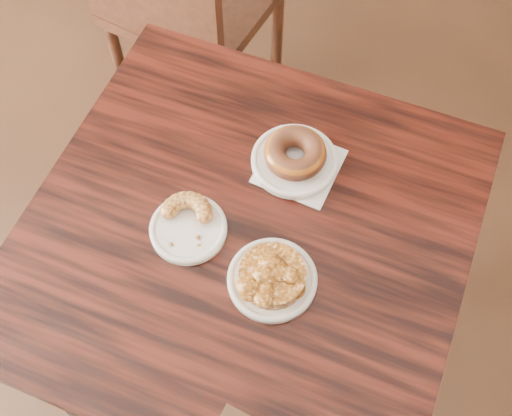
# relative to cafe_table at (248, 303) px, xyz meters

# --- Properties ---
(cafe_table) EXTENTS (0.98, 0.98, 0.75)m
(cafe_table) POSITION_rel_cafe_table_xyz_m (0.00, 0.00, 0.00)
(cafe_table) COLOR black
(cafe_table) RESTS_ON floor
(chair_far) EXTENTS (0.61, 0.61, 0.90)m
(chair_far) POSITION_rel_cafe_table_xyz_m (-0.29, 0.89, 0.08)
(chair_far) COLOR black
(chair_far) RESTS_ON floor
(napkin) EXTENTS (0.19, 0.19, 0.00)m
(napkin) POSITION_rel_cafe_table_xyz_m (0.08, 0.16, 0.38)
(napkin) COLOR silver
(napkin) RESTS_ON cafe_table
(plate_donut) EXTENTS (0.17, 0.17, 0.01)m
(plate_donut) POSITION_rel_cafe_table_xyz_m (0.07, 0.16, 0.38)
(plate_donut) COLOR white
(plate_donut) RESTS_ON napkin
(plate_cruller) EXTENTS (0.14, 0.14, 0.01)m
(plate_cruller) POSITION_rel_cafe_table_xyz_m (-0.10, -0.01, 0.38)
(plate_cruller) COLOR white
(plate_cruller) RESTS_ON cafe_table
(plate_fritter) EXTENTS (0.16, 0.16, 0.01)m
(plate_fritter) POSITION_rel_cafe_table_xyz_m (0.06, -0.09, 0.38)
(plate_fritter) COLOR silver
(plate_fritter) RESTS_ON cafe_table
(glazed_donut) EXTENTS (0.12, 0.12, 0.04)m
(glazed_donut) POSITION_rel_cafe_table_xyz_m (0.07, 0.16, 0.41)
(glazed_donut) COLOR brown
(glazed_donut) RESTS_ON plate_donut
(apple_fritter) EXTENTS (0.16, 0.16, 0.04)m
(apple_fritter) POSITION_rel_cafe_table_xyz_m (0.06, -0.09, 0.41)
(apple_fritter) COLOR #472407
(apple_fritter) RESTS_ON plate_fritter
(cruller_fragment) EXTENTS (0.11, 0.11, 0.03)m
(cruller_fragment) POSITION_rel_cafe_table_xyz_m (-0.10, -0.01, 0.40)
(cruller_fragment) COLOR #5F2A13
(cruller_fragment) RESTS_ON plate_cruller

